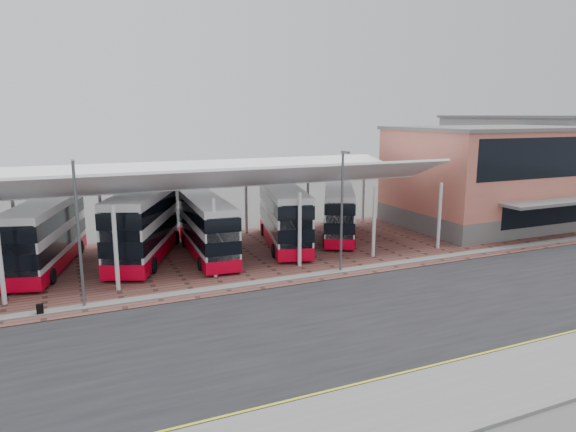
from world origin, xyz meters
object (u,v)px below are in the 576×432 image
(bus_3, at_px, (207,228))
(terminal, at_px, (495,176))
(bus_2, at_px, (146,224))
(bus_5, at_px, (339,213))
(bus_4, at_px, (284,217))
(bus_1, at_px, (46,236))

(bus_3, bearing_deg, terminal, 4.37)
(bus_2, bearing_deg, terminal, 21.29)
(bus_3, bearing_deg, bus_5, 10.67)
(bus_3, distance_m, bus_4, 6.55)
(bus_2, height_order, bus_3, bus_2)
(bus_5, bearing_deg, bus_2, -151.35)
(bus_2, bearing_deg, bus_4, 19.64)
(bus_4, bearing_deg, terminal, 13.54)
(terminal, bearing_deg, bus_2, 178.14)
(bus_3, relative_size, bus_4, 0.91)
(bus_4, bearing_deg, bus_3, -157.93)
(bus_2, xyz_separation_m, bus_5, (16.00, 0.00, -0.39))
(bus_1, height_order, bus_2, bus_2)
(bus_3, relative_size, bus_5, 1.04)
(bus_1, relative_size, bus_3, 1.08)
(bus_1, height_order, bus_4, bus_4)
(bus_1, xyz_separation_m, bus_2, (6.60, 0.03, 0.21))
(bus_3, distance_m, bus_5, 11.96)
(bus_1, xyz_separation_m, bus_5, (22.60, 0.03, -0.17))
(bus_1, relative_size, bus_2, 0.93)
(bus_5, bearing_deg, bus_3, -144.12)
(terminal, height_order, bus_4, terminal)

